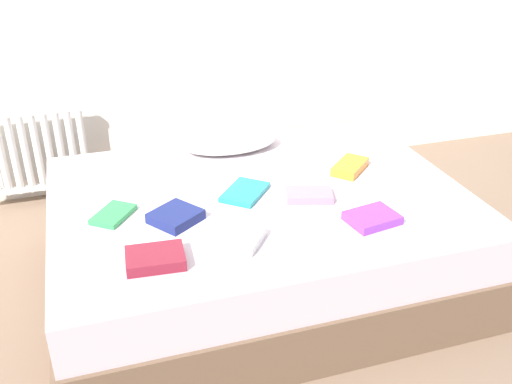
{
  "coord_description": "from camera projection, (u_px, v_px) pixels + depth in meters",
  "views": [
    {
      "loc": [
        -0.76,
        -2.35,
        1.81
      ],
      "look_at": [
        0.0,
        0.05,
        0.48
      ],
      "focal_mm": 40.7,
      "sensor_mm": 36.0,
      "label": 1
    }
  ],
  "objects": [
    {
      "name": "textbook_purple",
      "position": [
        372.0,
        218.0,
        2.55
      ],
      "size": [
        0.24,
        0.2,
        0.04
      ],
      "primitive_type": "cube",
      "rotation": [
        0.0,
        0.0,
        0.17
      ],
      "color": "purple",
      "rests_on": "bed"
    },
    {
      "name": "radiator",
      "position": [
        31.0,
        151.0,
        3.58
      ],
      "size": [
        0.67,
        0.04,
        0.54
      ],
      "color": "white",
      "rests_on": "ground"
    },
    {
      "name": "bed",
      "position": [
        259.0,
        237.0,
        2.92
      ],
      "size": [
        2.0,
        1.5,
        0.5
      ],
      "color": "brown",
      "rests_on": "ground"
    },
    {
      "name": "ground_plane",
      "position": [
        259.0,
        277.0,
        3.03
      ],
      "size": [
        8.0,
        8.0,
        0.0
      ],
      "primitive_type": "plane",
      "color": "#7F6651"
    },
    {
      "name": "textbook_orange",
      "position": [
        350.0,
        167.0,
        3.01
      ],
      "size": [
        0.25,
        0.25,
        0.04
      ],
      "primitive_type": "cube",
      "rotation": [
        0.0,
        0.0,
        0.75
      ],
      "color": "orange",
      "rests_on": "bed"
    },
    {
      "name": "textbook_teal",
      "position": [
        245.0,
        192.0,
        2.78
      ],
      "size": [
        0.29,
        0.29,
        0.02
      ],
      "primitive_type": "cube",
      "rotation": [
        0.0,
        0.0,
        0.87
      ],
      "color": "teal",
      "rests_on": "bed"
    },
    {
      "name": "textbook_green",
      "position": [
        113.0,
        214.0,
        2.59
      ],
      "size": [
        0.22,
        0.24,
        0.02
      ],
      "primitive_type": "cube",
      "rotation": [
        0.0,
        0.0,
        0.92
      ],
      "color": "green",
      "rests_on": "bed"
    },
    {
      "name": "textbook_white",
      "position": [
        234.0,
        237.0,
        2.41
      ],
      "size": [
        0.29,
        0.28,
        0.04
      ],
      "primitive_type": "cube",
      "rotation": [
        0.0,
        0.0,
        -0.65
      ],
      "color": "white",
      "rests_on": "bed"
    },
    {
      "name": "textbook_maroon",
      "position": [
        155.0,
        258.0,
        2.26
      ],
      "size": [
        0.24,
        0.18,
        0.05
      ],
      "primitive_type": "cube",
      "rotation": [
        0.0,
        0.0,
        -0.08
      ],
      "color": "maroon",
      "rests_on": "bed"
    },
    {
      "name": "textbook_navy",
      "position": [
        176.0,
        216.0,
        2.55
      ],
      "size": [
        0.26,
        0.26,
        0.05
      ],
      "primitive_type": "cube",
      "rotation": [
        0.0,
        0.0,
        0.61
      ],
      "color": "navy",
      "rests_on": "bed"
    },
    {
      "name": "textbook_pink",
      "position": [
        309.0,
        195.0,
        2.74
      ],
      "size": [
        0.25,
        0.19,
        0.04
      ],
      "primitive_type": "cube",
      "rotation": [
        0.0,
        0.0,
        -0.28
      ],
      "color": "pink",
      "rests_on": "bed"
    },
    {
      "name": "pillow",
      "position": [
        230.0,
        141.0,
        3.23
      ],
      "size": [
        0.54,
        0.3,
        0.1
      ],
      "primitive_type": "ellipsoid",
      "color": "white",
      "rests_on": "bed"
    }
  ]
}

